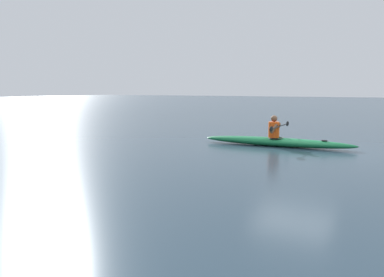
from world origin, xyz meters
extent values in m
plane|color=#283D4C|center=(0.00, 0.00, 0.00)|extent=(160.00, 160.00, 0.00)
ellipsoid|color=#19723F|center=(0.68, -0.20, 0.14)|extent=(5.07, 0.91, 0.29)
torus|color=black|center=(0.68, -0.20, 0.27)|extent=(0.56, 0.56, 0.04)
cylinder|color=black|center=(-0.83, -0.30, 0.28)|extent=(0.18, 0.18, 0.02)
cylinder|color=#E04C14|center=(0.77, -0.19, 0.54)|extent=(0.36, 0.36, 0.51)
sphere|color=brown|center=(0.77, -0.19, 0.91)|extent=(0.21, 0.21, 0.21)
cylinder|color=black|center=(0.57, -0.20, 0.67)|extent=(0.17, 2.08, 0.03)
ellipsoid|color=black|center=(0.64, -1.24, 0.67)|extent=(0.07, 0.40, 0.17)
ellipsoid|color=black|center=(0.50, 0.83, 0.67)|extent=(0.07, 0.40, 0.17)
cylinder|color=brown|center=(0.71, -0.47, 0.61)|extent=(0.23, 0.27, 0.34)
cylinder|color=brown|center=(0.67, 0.08, 0.61)|extent=(0.21, 0.28, 0.34)
camera|label=1|loc=(-3.48, 12.30, 1.89)|focal=36.90mm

